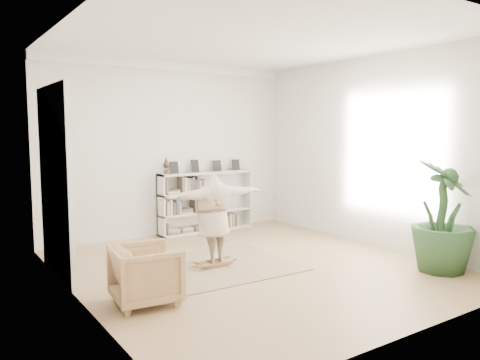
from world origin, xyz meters
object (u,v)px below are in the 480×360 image
(rocker_board, at_px, (214,263))
(houseplant, at_px, (443,216))
(armchair, at_px, (146,274))
(bookshelf, at_px, (206,202))
(person, at_px, (213,216))

(rocker_board, xyz_separation_m, houseplant, (2.83, -2.18, 0.80))
(armchair, height_order, houseplant, houseplant)
(bookshelf, relative_size, rocker_board, 4.48)
(rocker_board, height_order, houseplant, houseplant)
(rocker_board, bearing_deg, armchair, -148.40)
(rocker_board, distance_m, person, 0.77)
(armchair, xyz_separation_m, houseplant, (4.36, -1.30, 0.50))
(armchair, distance_m, houseplant, 4.57)
(person, bearing_deg, houseplant, 143.97)
(armchair, relative_size, rocker_board, 1.67)
(bookshelf, relative_size, armchair, 2.68)
(rocker_board, bearing_deg, houseplant, -36.03)
(rocker_board, bearing_deg, person, 91.55)
(armchair, bearing_deg, person, -53.72)
(armchair, distance_m, person, 1.82)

